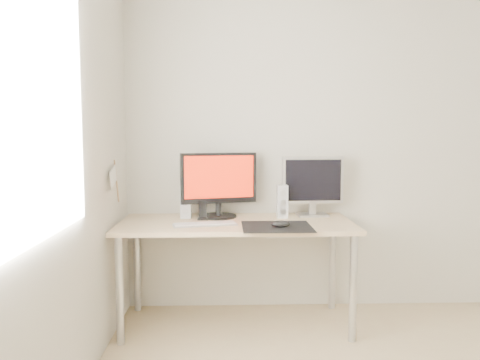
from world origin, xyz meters
name	(u,v)px	position (x,y,z in m)	size (l,w,h in m)	color
wall_back	(357,145)	(0.00, 1.75, 1.25)	(3.50, 3.50, 0.00)	beige
wall_left	(27,155)	(-1.75, 0.00, 1.25)	(3.50, 3.50, 0.00)	beige
window_pane	(27,88)	(-1.74, 0.00, 1.50)	(1.30, 1.30, 0.00)	white
mousepad	(277,227)	(-0.67, 1.19, 0.73)	(0.45, 0.40, 0.00)	black
mouse	(281,224)	(-0.65, 1.16, 0.76)	(0.12, 0.07, 0.04)	black
desk	(236,233)	(-0.93, 1.38, 0.65)	(1.60, 0.70, 0.73)	#D1B587
main_monitor	(219,182)	(-1.05, 1.55, 0.98)	(0.55, 0.31, 0.47)	black
second_monitor	(313,183)	(-0.37, 1.60, 0.97)	(0.45, 0.17, 0.43)	silver
speaker_left	(186,202)	(-1.29, 1.54, 0.85)	(0.07, 0.09, 0.24)	silver
speaker_right	(282,201)	(-0.60, 1.53, 0.85)	(0.07, 0.09, 0.24)	silver
keyboard	(205,224)	(-1.14, 1.26, 0.74)	(0.44, 0.20, 0.02)	#A9A9AB
phone_dock	(203,214)	(-1.16, 1.46, 0.77)	(0.07, 0.06, 0.13)	black
pennant	(114,178)	(-1.72, 1.24, 1.05)	(0.01, 0.23, 0.29)	#A57F54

